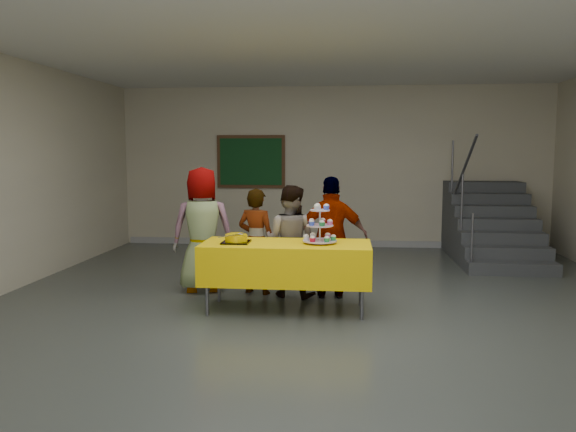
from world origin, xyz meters
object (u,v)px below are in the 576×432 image
object	(u,v)px
cupcake_stand	(320,228)
schoolchild_c	(290,241)
bear_cake	(236,238)
staircase	(489,229)
schoolchild_a	(203,229)
schoolchild_b	(256,241)
noticeboard	(251,162)
bake_table	(286,262)
schoolchild_d	(332,237)

from	to	relation	value
cupcake_stand	schoolchild_c	distance (m)	0.79
bear_cake	staircase	bearing A→B (deg)	44.79
schoolchild_a	schoolchild_c	xyz separation A→B (m)	(1.14, -0.15, -0.11)
schoolchild_b	cupcake_stand	bearing A→B (deg)	154.42
schoolchild_a	noticeboard	size ratio (longest dim) A/B	1.23
bear_cake	schoolchild_a	distance (m)	1.04
schoolchild_b	noticeboard	bearing A→B (deg)	-63.80
cupcake_stand	staircase	bearing A→B (deg)	52.66
staircase	noticeboard	distance (m)	4.45
staircase	cupcake_stand	bearing A→B (deg)	-127.34
cupcake_stand	schoolchild_c	bearing A→B (deg)	121.87
bear_cake	cupcake_stand	bearing A→B (deg)	3.68
bear_cake	schoolchild_c	xyz separation A→B (m)	(0.53, 0.70, -0.14)
schoolchild_c	schoolchild_a	bearing A→B (deg)	7.39
bake_table	schoolchild_b	bearing A→B (deg)	121.86
cupcake_stand	schoolchild_d	size ratio (longest dim) A/B	0.30
schoolchild_c	noticeboard	size ratio (longest dim) A/B	1.06
schoolchild_c	noticeboard	distance (m)	4.03
schoolchild_a	schoolchild_b	distance (m)	0.72
bear_cake	schoolchild_b	size ratio (longest dim) A/B	0.27
bake_table	noticeboard	world-z (taller)	noticeboard
bake_table	schoolchild_b	world-z (taller)	schoolchild_b
cupcake_stand	schoolchild_c	world-z (taller)	schoolchild_c
bake_table	schoolchild_d	distance (m)	0.83
schoolchild_a	schoolchild_b	size ratio (longest dim) A/B	1.20
schoolchild_d	noticeboard	bearing A→B (deg)	-70.12
cupcake_stand	schoolchild_a	xyz separation A→B (m)	(-1.53, 0.78, -0.14)
schoolchild_d	cupcake_stand	bearing A→B (deg)	75.49
schoolchild_d	staircase	xyz separation A→B (m)	(2.59, 2.93, -0.26)
schoolchild_c	schoolchild_d	size ratio (longest dim) A/B	0.93
cupcake_stand	schoolchild_d	world-z (taller)	schoolchild_d
cupcake_stand	schoolchild_c	size ratio (longest dim) A/B	0.32
bear_cake	staircase	distance (m)	5.15
schoolchild_c	noticeboard	world-z (taller)	noticeboard
bake_table	schoolchild_d	bearing A→B (deg)	52.06
bear_cake	schoolchild_a	world-z (taller)	schoolchild_a
cupcake_stand	schoolchild_a	distance (m)	1.73
cupcake_stand	noticeboard	size ratio (longest dim) A/B	0.34
bake_table	staircase	bearing A→B (deg)	49.08
bake_table	cupcake_stand	world-z (taller)	cupcake_stand
bear_cake	schoolchild_b	bearing A→B (deg)	82.67
schoolchild_a	noticeboard	distance (m)	3.70
schoolchild_b	schoolchild_d	world-z (taller)	schoolchild_d
schoolchild_d	staircase	world-z (taller)	staircase
schoolchild_a	staircase	size ratio (longest dim) A/B	0.66
schoolchild_b	staircase	xyz separation A→B (m)	(3.55, 2.83, -0.18)
cupcake_stand	schoolchild_a	world-z (taller)	schoolchild_a
cupcake_stand	schoolchild_a	size ratio (longest dim) A/B	0.28
bake_table	bear_cake	xyz separation A→B (m)	(-0.56, -0.05, 0.27)
schoolchild_a	noticeboard	xyz separation A→B (m)	(0.02, 3.61, 0.80)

